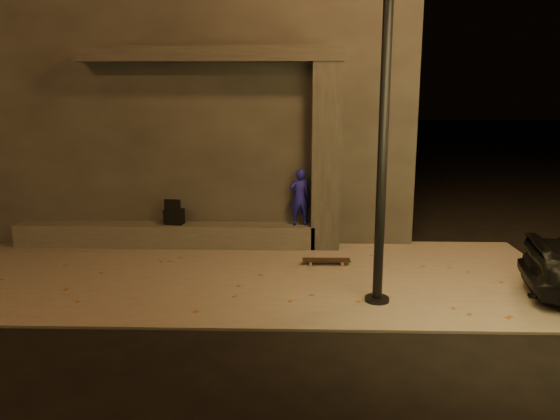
{
  "coord_description": "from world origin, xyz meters",
  "views": [
    {
      "loc": [
        1.12,
        -6.84,
        3.04
      ],
      "look_at": [
        0.86,
        2.0,
        1.16
      ],
      "focal_mm": 35.0,
      "sensor_mm": 36.0,
      "label": 1
    }
  ],
  "objects_px": {
    "skateboarder": "(300,197)",
    "street_lamp_0": "(388,21)",
    "skateboard": "(326,260)",
    "column": "(326,158)",
    "backpack": "(174,215)"
  },
  "relations": [
    {
      "from": "skateboarder",
      "to": "street_lamp_0",
      "type": "distance_m",
      "value": 4.31
    },
    {
      "from": "column",
      "to": "street_lamp_0",
      "type": "distance_m",
      "value": 3.7
    },
    {
      "from": "skateboarder",
      "to": "backpack",
      "type": "distance_m",
      "value": 2.54
    },
    {
      "from": "skateboarder",
      "to": "street_lamp_0",
      "type": "height_order",
      "value": "street_lamp_0"
    },
    {
      "from": "column",
      "to": "street_lamp_0",
      "type": "relative_size",
      "value": 0.51
    },
    {
      "from": "column",
      "to": "street_lamp_0",
      "type": "height_order",
      "value": "street_lamp_0"
    },
    {
      "from": "skateboard",
      "to": "backpack",
      "type": "bearing_deg",
      "value": 158.22
    },
    {
      "from": "skateboard",
      "to": "street_lamp_0",
      "type": "height_order",
      "value": "street_lamp_0"
    },
    {
      "from": "column",
      "to": "skateboard",
      "type": "height_order",
      "value": "column"
    },
    {
      "from": "column",
      "to": "street_lamp_0",
      "type": "xyz_separation_m",
      "value": [
        0.64,
        -2.93,
        2.17
      ]
    },
    {
      "from": "skateboarder",
      "to": "skateboard",
      "type": "distance_m",
      "value": 1.57
    },
    {
      "from": "backpack",
      "to": "column",
      "type": "bearing_deg",
      "value": 8.88
    },
    {
      "from": "backpack",
      "to": "street_lamp_0",
      "type": "bearing_deg",
      "value": -29.82
    },
    {
      "from": "skateboard",
      "to": "street_lamp_0",
      "type": "xyz_separation_m",
      "value": [
        0.66,
        -1.76,
        3.89
      ]
    },
    {
      "from": "skateboard",
      "to": "street_lamp_0",
      "type": "distance_m",
      "value": 4.32
    }
  ]
}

